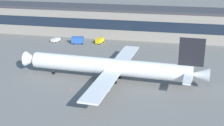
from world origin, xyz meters
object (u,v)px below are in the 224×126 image
at_px(traffic_cone_0, 71,89).
at_px(pushback_tractor, 56,40).
at_px(stair_truck, 77,40).
at_px(crew_van, 100,40).
at_px(airliner, 112,67).

bearing_deg(traffic_cone_0, pushback_tractor, 116.50).
xyz_separation_m(stair_truck, pushback_tractor, (-11.89, 1.20, -0.93)).
height_order(stair_truck, traffic_cone_0, stair_truck).
xyz_separation_m(crew_van, stair_truck, (-10.43, -3.46, 0.52)).
bearing_deg(pushback_tractor, crew_van, 5.79).
relative_size(crew_van, traffic_cone_0, 9.43).
bearing_deg(crew_van, traffic_cone_0, -84.84).
bearing_deg(pushback_tractor, stair_truck, -5.77).
xyz_separation_m(pushback_tractor, traffic_cone_0, (27.51, -55.18, -0.75)).
bearing_deg(stair_truck, traffic_cone_0, -73.86).
distance_m(airliner, crew_van, 49.34).
distance_m(airliner, pushback_tractor, 58.90).
height_order(airliner, traffic_cone_0, airliner).
distance_m(airliner, stair_truck, 50.75).
xyz_separation_m(airliner, traffic_cone_0, (-11.34, -11.09, -4.73)).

